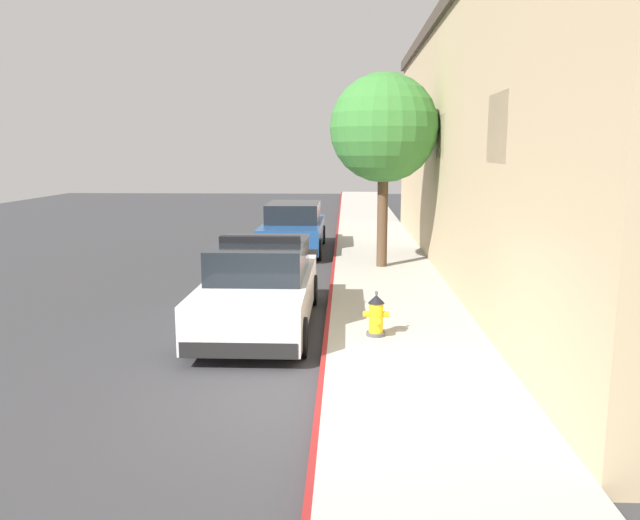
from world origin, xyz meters
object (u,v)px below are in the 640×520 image
at_px(parked_car_silver_ahead, 293,228).
at_px(fire_hydrant, 376,315).
at_px(police_cruiser, 260,287).
at_px(street_tree, 384,129).

bearing_deg(parked_car_silver_ahead, fire_hydrant, -77.42).
xyz_separation_m(police_cruiser, fire_hydrant, (2.09, -1.04, -0.24)).
relative_size(police_cruiser, fire_hydrant, 6.37).
bearing_deg(fire_hydrant, parked_car_silver_ahead, 102.58).
bearing_deg(police_cruiser, street_tree, 64.89).
relative_size(parked_car_silver_ahead, street_tree, 0.96).
xyz_separation_m(police_cruiser, parked_car_silver_ahead, (-0.12, 8.86, -0.00)).
height_order(parked_car_silver_ahead, street_tree, street_tree).
distance_m(police_cruiser, street_tree, 6.72).
relative_size(parked_car_silver_ahead, fire_hydrant, 6.37).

